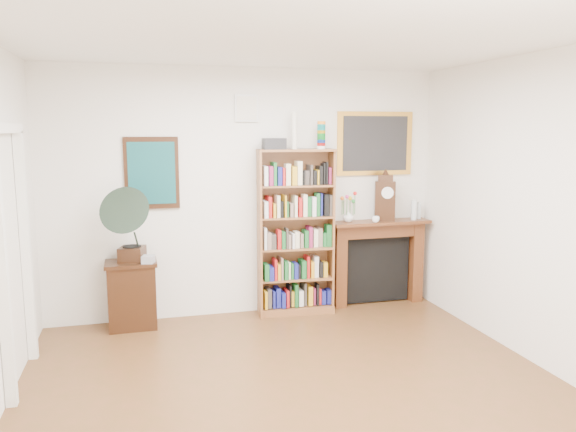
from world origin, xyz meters
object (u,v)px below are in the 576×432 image
object	(u,v)px
gramophone	(130,220)
bottle_left	(414,210)
fireplace	(378,255)
bottle_right	(419,210)
mantel_clock	(385,199)
bookshelf	(296,223)
cd_stack	(148,259)
side_cabinet	(132,295)
flower_vase	(348,216)
teacup	(376,219)

from	to	relation	value
gramophone	bottle_left	xyz separation A→B (m)	(3.31, 0.16, -0.04)
fireplace	bottle_left	bearing A→B (deg)	-10.37
fireplace	bottle_right	bearing A→B (deg)	-2.28
bottle_right	mantel_clock	bearing A→B (deg)	-173.61
bookshelf	cd_stack	bearing A→B (deg)	-169.63
bookshelf	bottle_left	bearing A→B (deg)	5.41
mantel_clock	bottle_right	bearing A→B (deg)	27.95
fireplace	cd_stack	world-z (taller)	fireplace
side_cabinet	bottle_right	world-z (taller)	bottle_right
flower_vase	bottle_left	world-z (taller)	bottle_left
side_cabinet	fireplace	bearing A→B (deg)	1.62
bookshelf	mantel_clock	distance (m)	1.13
gramophone	bookshelf	bearing A→B (deg)	20.23
cd_stack	bottle_right	distance (m)	3.27
bottle_right	cd_stack	bearing A→B (deg)	-175.97
cd_stack	mantel_clock	world-z (taller)	mantel_clock
bottle_left	teacup	bearing A→B (deg)	-172.35
bottle_left	bottle_right	world-z (taller)	bottle_left
bookshelf	side_cabinet	bearing A→B (deg)	-173.88
bookshelf	flower_vase	world-z (taller)	bookshelf
side_cabinet	bottle_left	world-z (taller)	bottle_left
mantel_clock	fireplace	bearing A→B (deg)	147.19
bottle_left	fireplace	bearing A→B (deg)	170.48
fireplace	cd_stack	bearing A→B (deg)	-175.76
fireplace	bottle_right	xyz separation A→B (m)	(0.52, -0.01, 0.53)
teacup	bottle_left	size ratio (longest dim) A/B	0.38
teacup	bottle_left	bearing A→B (deg)	7.65
side_cabinet	fireplace	xyz separation A→B (m)	(2.89, 0.12, 0.24)
side_cabinet	cd_stack	distance (m)	0.46
side_cabinet	bottle_right	bearing A→B (deg)	1.03
gramophone	flower_vase	world-z (taller)	gramophone
gramophone	flower_vase	xyz separation A→B (m)	(2.48, 0.21, -0.09)
bookshelf	teacup	size ratio (longest dim) A/B	23.92
bottle_left	gramophone	bearing A→B (deg)	-177.15
gramophone	cd_stack	size ratio (longest dim) A/B	6.82
cd_stack	bottle_left	xyz separation A→B (m)	(3.14, 0.17, 0.39)
teacup	bottle_right	world-z (taller)	bottle_right
mantel_clock	teacup	world-z (taller)	mantel_clock
cd_stack	bottle_left	bearing A→B (deg)	3.08
bookshelf	cd_stack	world-z (taller)	bookshelf
gramophone	bottle_right	size ratio (longest dim) A/B	4.09
bookshelf	flower_vase	bearing A→B (deg)	9.68
side_cabinet	gramophone	bearing A→B (deg)	-81.94
fireplace	teacup	bearing A→B (deg)	-125.60
gramophone	teacup	xyz separation A→B (m)	(2.78, 0.09, -0.12)
gramophone	bottle_left	bearing A→B (deg)	18.28
fireplace	cd_stack	xyz separation A→B (m)	(-2.71, -0.24, 0.17)
side_cabinet	cd_stack	bearing A→B (deg)	-34.30
mantel_clock	flower_vase	distance (m)	0.49
bookshelf	side_cabinet	world-z (taller)	bookshelf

